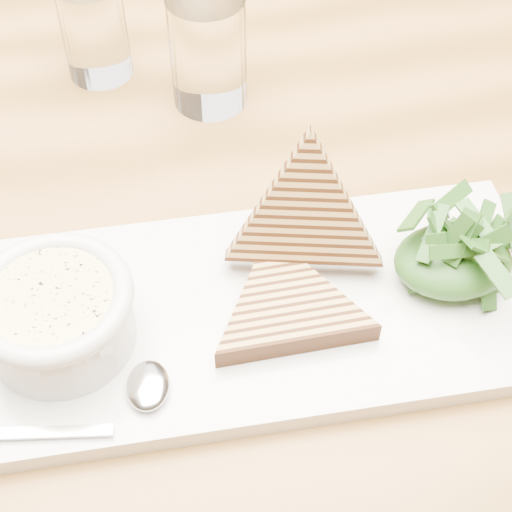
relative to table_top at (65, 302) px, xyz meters
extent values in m
plane|color=#67615D|center=(0.25, 0.22, -0.76)|extent=(6.00, 6.00, 0.00)
cube|color=#9C6833|center=(0.00, 0.00, 0.00)|extent=(1.33, 0.91, 0.04)
cylinder|color=#9C6833|center=(0.60, 0.38, -0.39)|extent=(0.06, 0.06, 0.74)
cube|color=silver|center=(0.15, -0.06, 0.03)|extent=(0.44, 0.20, 0.02)
cylinder|color=silver|center=(0.00, -0.06, 0.06)|extent=(0.11, 0.11, 0.04)
cylinder|color=#E8D88A|center=(0.00, -0.06, 0.08)|extent=(0.09, 0.09, 0.01)
torus|color=silver|center=(0.00, -0.06, 0.09)|extent=(0.11, 0.11, 0.01)
ellipsoid|color=#19450E|center=(0.30, -0.05, 0.05)|extent=(0.09, 0.07, 0.04)
ellipsoid|color=silver|center=(0.06, -0.12, 0.04)|extent=(0.04, 0.04, 0.01)
cube|color=silver|center=(-0.01, -0.14, 0.04)|extent=(0.10, 0.02, 0.00)
cylinder|color=white|center=(0.05, 0.28, 0.07)|extent=(0.06, 0.06, 0.10)
cylinder|color=white|center=(0.15, 0.21, 0.08)|extent=(0.07, 0.07, 0.11)
camera|label=1|loc=(0.09, -0.40, 0.51)|focal=55.00mm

